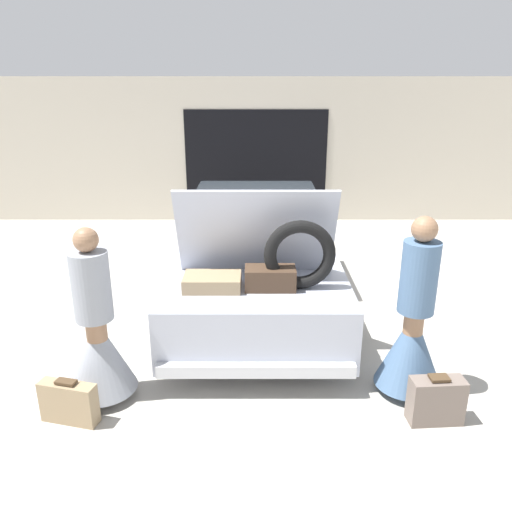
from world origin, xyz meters
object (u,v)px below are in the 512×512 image
at_px(suitcase_beside_left_person, 69,402).
at_px(person_right, 412,333).
at_px(car, 256,248).
at_px(suitcase_beside_right_person, 436,400).
at_px(person_left, 98,340).

bearing_deg(suitcase_beside_left_person, person_right, 8.52).
height_order(car, person_right, car).
distance_m(car, suitcase_beside_right_person, 3.22).
height_order(suitcase_beside_left_person, suitcase_beside_right_person, suitcase_beside_right_person).
distance_m(person_right, suitcase_beside_left_person, 3.02).
bearing_deg(person_left, suitcase_beside_right_person, 85.66).
relative_size(person_left, suitcase_beside_right_person, 3.48).
relative_size(suitcase_beside_left_person, suitcase_beside_right_person, 1.11).
bearing_deg(car, suitcase_beside_left_person, -119.05).
relative_size(person_right, suitcase_beside_left_person, 3.30).
bearing_deg(person_right, suitcase_beside_right_person, -175.93).
xyz_separation_m(person_left, suitcase_beside_right_person, (2.90, -0.38, -0.36)).
bearing_deg(car, person_left, -119.75).
xyz_separation_m(person_left, suitcase_beside_left_person, (-0.17, -0.37, -0.38)).
bearing_deg(suitcase_beside_right_person, suitcase_beside_left_person, 179.98).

